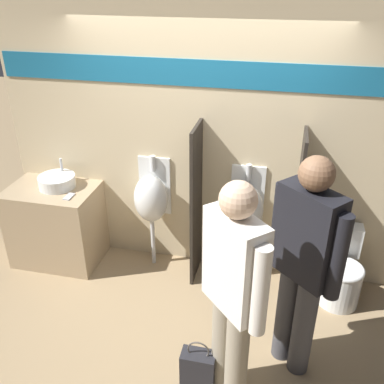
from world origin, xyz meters
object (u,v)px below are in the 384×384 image
Objects in this scene: toilet at (341,274)px; shopping_bag at (198,369)px; sink_basin at (57,181)px; cell_phone at (69,197)px; person_with_lanyard at (233,291)px; urinal_far at (245,209)px; urinal_near_counter at (151,198)px; person_in_vest at (303,261)px.

shopping_bag is at bearing -131.15° from toilet.
sink_basin reaches higher than shopping_bag.
person_with_lanyard is at bearing -33.02° from cell_phone.
shopping_bag is at bearing -36.64° from cell_phone.
shopping_bag is at bearing 45.54° from person_with_lanyard.
urinal_near_counter is at bearing 180.00° from urinal_far.
person_in_vest is at bearing 30.53° from shopping_bag.
cell_phone is 0.08× the size of person_in_vest.
sink_basin reaches higher than toilet.
urinal_near_counter is 1.82m from person_in_vest.
person_with_lanyard is 0.85m from shopping_bag.
cell_phone is at bearing -159.94° from urinal_near_counter.
cell_phone is 0.81m from urinal_near_counter.
toilet is (0.96, -0.16, -0.51)m from urinal_far.
urinal_far is 1.57m from shopping_bag.
person_in_vest is (2.46, -0.94, 0.08)m from sink_basin.
toilet is at bearing -9.33° from urinal_far.
cell_phone is at bearing 13.21° from person_with_lanyard.
urinal_near_counter is at bearing 119.07° from shopping_bag.
urinal_far is at bearing -21.49° from person_in_vest.
urinal_near_counter is 2.63× the size of shopping_bag.
sink_basin is 2.68× the size of cell_phone.
urinal_far is (1.94, 0.09, -0.13)m from sink_basin.
shopping_bag is (-0.68, -0.40, -0.83)m from person_in_vest.
cell_phone is 2.13m from person_with_lanyard.
urinal_far is (0.96, 0.00, 0.00)m from urinal_near_counter.
sink_basin is at bearing 178.72° from toilet.
person_in_vest is 1.15m from shopping_bag.
urinal_near_counter is 1.44× the size of toilet.
cell_phone is at bearing 143.36° from shopping_bag.
toilet is 0.47× the size of person_in_vest.
cell_phone is at bearing -170.83° from urinal_far.
person_with_lanyard reaches higher than urinal_far.
urinal_near_counter and urinal_far have the same top height.
sink_basin is at bearing 142.94° from shopping_bag.
urinal_far is 1.10m from toilet.
person_with_lanyard reaches higher than shopping_bag.
person_in_vest reaches higher than urinal_far.
urinal_far reaches higher than shopping_bag.
sink_basin is 0.31× the size of urinal_near_counter.
sink_basin is 2.35m from shopping_bag.
toilet is at bearing 48.85° from shopping_bag.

